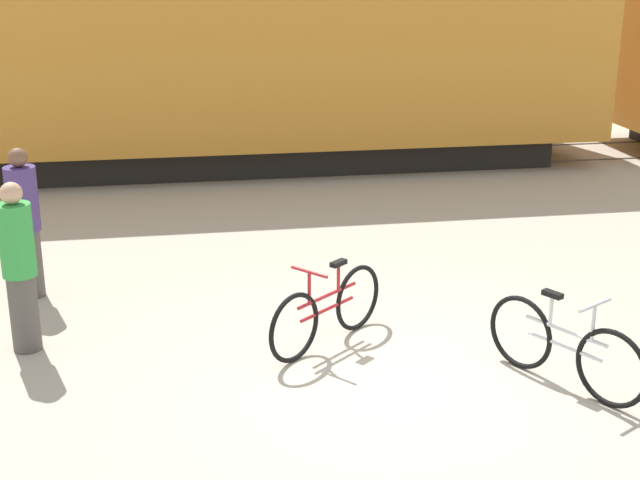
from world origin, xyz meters
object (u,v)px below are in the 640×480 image
Objects in this scene: bicycle_maroon at (327,310)px; person_in_green at (19,268)px; freight_train at (276,21)px; person_in_purple at (25,224)px; bicycle_silver at (564,348)px.

bicycle_maroon is 0.77× the size of person_in_green.
freight_train reaches higher than person_in_purple.
bicycle_maroon is at bearing 177.16° from person_in_purple.
person_in_purple is 1.01× the size of person_in_green.
person_in_green is (-3.57, -7.83, -1.78)m from freight_train.
bicycle_silver is at bearing 176.66° from person_in_purple.
person_in_green is (0.16, -1.54, -0.00)m from person_in_purple.
person_in_purple reaches higher than person_in_green.
freight_train is 8.56m from bicycle_maroon.
bicycle_silver is at bearing 21.42° from person_in_green.
person_in_purple is (-3.22, 1.93, 0.51)m from bicycle_maroon.
bicycle_silver is 5.38m from person_in_green.
bicycle_maroon is 3.13m from person_in_green.
person_in_purple reaches higher than bicycle_maroon.
bicycle_maroon is 0.88× the size of bicycle_silver.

